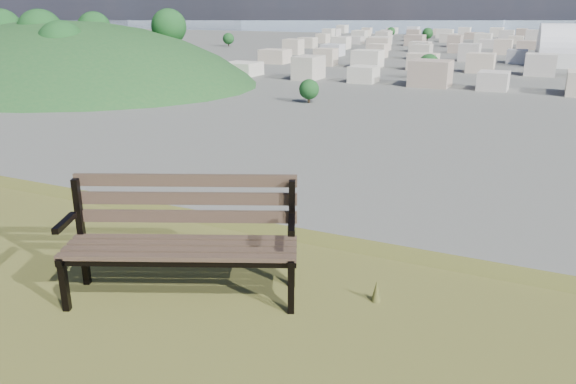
% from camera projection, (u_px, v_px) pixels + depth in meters
% --- Properties ---
extents(park_bench, '(1.90, 1.26, 0.95)m').
position_uv_depth(park_bench, '(183.00, 232.00, 4.48)').
color(park_bench, '#49352A').
rests_on(park_bench, hilltop_mesa).
extents(green_wooded_hill, '(170.47, 136.38, 85.24)m').
position_uv_depth(green_wooded_hill, '(65.00, 82.00, 206.78)').
color(green_wooded_hill, '#19431C').
rests_on(green_wooded_hill, ground).
extents(city_blocks, '(395.00, 361.00, 7.00)m').
position_uv_depth(city_blocks, '(551.00, 45.00, 348.59)').
color(city_blocks, beige).
rests_on(city_blocks, ground).
extents(city_trees, '(406.52, 387.20, 9.98)m').
position_uv_depth(city_trees, '(494.00, 49.00, 293.88)').
color(city_trees, '#332719').
rests_on(city_trees, ground).
extents(bay_water, '(2400.00, 700.00, 0.12)m').
position_uv_depth(bay_water, '(557.00, 25.00, 784.26)').
color(bay_water, '#8192A4').
rests_on(bay_water, ground).
extents(far_hills, '(2050.00, 340.00, 60.00)m').
position_uv_depth(far_hills, '(531.00, 5.00, 1232.83)').
color(far_hills, '#8393A3').
rests_on(far_hills, ground).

